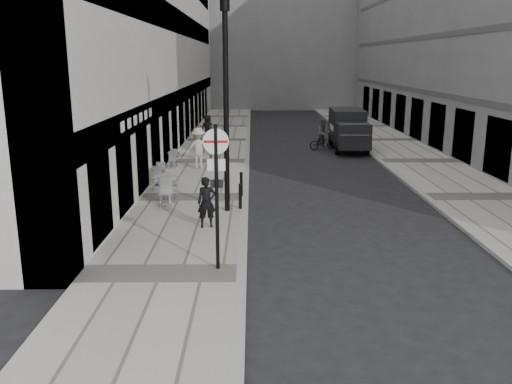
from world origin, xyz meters
The scene contains 17 objects.
ground centered at (0.00, 0.00, 0.00)m, with size 120.00×120.00×0.00m, color black.
sidewalk centered at (-2.00, 18.00, 0.06)m, with size 4.00×60.00×0.12m, color #A5A095.
far_sidewalk centered at (9.00, 18.00, 0.06)m, with size 4.00×60.00×0.12m, color #A5A095.
building_far centered at (1.50, 56.00, 11.00)m, with size 24.00×16.00×22.00m, color gray.
walking_man centered at (-1.15, 6.50, 0.92)m, with size 0.58×0.38×1.60m, color black.
sign_post centered at (-0.60, 3.00, 2.45)m, with size 0.62×0.09×3.64m.
lamppost centered at (-0.60, 8.41, 4.03)m, with size 0.32×0.32×7.03m.
bollard_near centered at (-0.15, 10.46, 0.56)m, with size 0.12×0.12×0.89m, color black.
bollard_far centered at (-0.15, 8.65, 0.55)m, with size 0.11×0.11×0.85m, color black.
panel_van centered at (5.98, 22.15, 1.33)m, with size 2.00×5.07×2.36m.
cyclist centered at (4.51, 22.24, 0.72)m, with size 1.82×1.11×1.85m.
pedestrian_a centered at (-1.69, 17.32, 1.11)m, with size 1.16×0.48×1.97m, color #4C4C50.
pedestrian_b centered at (-2.33, 16.00, 1.10)m, with size 1.26×0.73×1.96m, color #B8B5AA.
pedestrian_c centered at (-2.54, 24.49, 0.99)m, with size 0.85×0.55×1.74m, color black.
cafe_table_near centered at (-3.60, 12.26, 0.58)m, with size 0.71×1.60×0.91m.
cafe_table_mid centered at (-2.80, 9.57, 0.64)m, with size 0.80×1.81×1.03m.
cafe_table_far centered at (-3.60, 16.44, 0.53)m, with size 0.63×1.42×0.81m.
Camera 1 is at (0.26, -9.83, 5.24)m, focal length 38.00 mm.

